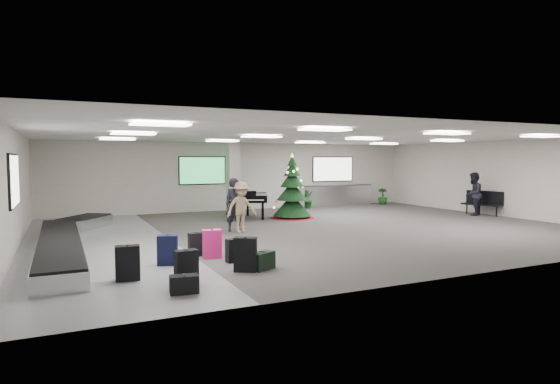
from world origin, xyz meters
name	(u,v)px	position (x,y,z in m)	size (l,w,h in m)	color
ground	(315,229)	(0.00, 0.00, 0.00)	(18.00, 18.00, 0.00)	#3D3937
room_envelope	(296,162)	(-0.38, 0.67, 2.33)	(18.02, 14.02, 3.21)	#B8B1A8
baggage_carousel	(66,240)	(-7.84, -0.08, 0.21)	(2.28, 9.71, 0.43)	silver
service_counter	(336,195)	(5.00, 6.65, 0.55)	(4.05, 0.65, 1.08)	silver
suitcase_0	(186,267)	(-5.79, -5.20, 0.33)	(0.45, 0.27, 0.69)	black
suitcase_1	(245,254)	(-4.38, -4.71, 0.37)	(0.54, 0.46, 0.76)	black
pink_suitcase	(212,244)	(-4.63, -3.08, 0.35)	(0.48, 0.32, 0.72)	#FF2180
suitcase_3	(196,244)	(-4.91, -2.68, 0.29)	(0.39, 0.22, 0.60)	black
navy_suitcase	(168,250)	(-5.77, -3.40, 0.34)	(0.50, 0.39, 0.70)	black
suitcase_5	(128,263)	(-6.78, -4.43, 0.35)	(0.49, 0.30, 0.72)	black
green_duffel	(262,261)	(-3.98, -4.70, 0.19)	(0.64, 0.52, 0.40)	black
suitcase_7	(234,250)	(-4.29, -3.74, 0.28)	(0.40, 0.25, 0.57)	black
black_duffel	(184,284)	(-5.98, -5.80, 0.17)	(0.54, 0.34, 0.35)	black
christmas_tree	(292,196)	(0.66, 3.08, 0.92)	(1.87, 1.87, 2.67)	maroon
grand_piano	(247,198)	(-1.00, 3.87, 0.82)	(2.18, 2.45, 1.16)	black
bench	(483,202)	(8.61, 0.45, 0.59)	(0.96, 1.73, 1.04)	black
traveler_a	(235,205)	(-2.68, 0.71, 0.89)	(0.65, 0.43, 1.79)	black
traveler_b	(241,207)	(-2.56, 0.40, 0.84)	(1.08, 0.62, 1.68)	#967B5C
traveler_bench	(473,194)	(8.12, 0.55, 0.93)	(0.90, 0.70, 1.85)	black
potted_plant_left	(309,199)	(3.11, 6.11, 0.45)	(0.50, 0.40, 0.90)	#144018
potted_plant_right	(383,196)	(7.76, 6.31, 0.44)	(0.49, 0.49, 0.87)	#144018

